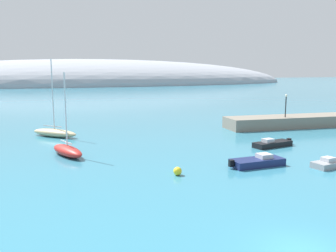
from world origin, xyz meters
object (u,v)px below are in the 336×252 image
object	(u,v)px
motorboat_grey_foreground	(332,163)
harbor_lamp_post	(286,103)
motorboat_navy_outer	(257,162)
mooring_buoy_yellow	(178,171)
motorboat_black_alongside_breakwater	(272,144)
sailboat_sand_mid_mooring	(55,132)
sailboat_red_end_of_line	(67,150)

from	to	relation	value
motorboat_grey_foreground	harbor_lamp_post	bearing A→B (deg)	-125.58
motorboat_navy_outer	mooring_buoy_yellow	distance (m)	7.92
motorboat_black_alongside_breakwater	motorboat_navy_outer	xyz separation A→B (m)	(-6.24, -6.48, 0.04)
motorboat_grey_foreground	sailboat_sand_mid_mooring	bearing A→B (deg)	-55.12
motorboat_grey_foreground	sailboat_red_end_of_line	bearing A→B (deg)	-38.18
sailboat_sand_mid_mooring	motorboat_navy_outer	distance (m)	27.04
motorboat_navy_outer	sailboat_sand_mid_mooring	bearing A→B (deg)	126.75
sailboat_red_end_of_line	harbor_lamp_post	bearing A→B (deg)	81.93
motorboat_black_alongside_breakwater	mooring_buoy_yellow	bearing A→B (deg)	15.46
sailboat_red_end_of_line	harbor_lamp_post	world-z (taller)	sailboat_red_end_of_line
motorboat_grey_foreground	mooring_buoy_yellow	size ratio (longest dim) A/B	6.74
sailboat_sand_mid_mooring	sailboat_red_end_of_line	xyz separation A→B (m)	(0.80, -11.42, -0.00)
sailboat_red_end_of_line	motorboat_navy_outer	world-z (taller)	sailboat_red_end_of_line
sailboat_red_end_of_line	motorboat_grey_foreground	xyz separation A→B (m)	(22.28, -12.22, -0.26)
sailboat_red_end_of_line	motorboat_navy_outer	distance (m)	18.75
motorboat_grey_foreground	mooring_buoy_yellow	distance (m)	14.34
sailboat_red_end_of_line	mooring_buoy_yellow	bearing A→B (deg)	18.55
sailboat_sand_mid_mooring	motorboat_black_alongside_breakwater	size ratio (longest dim) A/B	1.87
sailboat_red_end_of_line	mooring_buoy_yellow	world-z (taller)	sailboat_red_end_of_line
motorboat_grey_foreground	motorboat_black_alongside_breakwater	xyz separation A→B (m)	(-0.03, 8.95, 0.03)
harbor_lamp_post	motorboat_navy_outer	bearing A→B (deg)	-133.24
mooring_buoy_yellow	sailboat_sand_mid_mooring	bearing A→B (deg)	112.53
sailboat_sand_mid_mooring	mooring_buoy_yellow	xyz separation A→B (m)	(8.91, -21.48, -0.23)
motorboat_grey_foreground	harbor_lamp_post	distance (m)	21.56
motorboat_grey_foreground	motorboat_black_alongside_breakwater	bearing A→B (deg)	-99.26
sailboat_sand_mid_mooring	motorboat_navy_outer	size ratio (longest dim) A/B	1.84
motorboat_black_alongside_breakwater	harbor_lamp_post	bearing A→B (deg)	-143.00
sailboat_sand_mid_mooring	harbor_lamp_post	xyz separation A→B (m)	(32.45, -4.55, 3.26)
motorboat_black_alongside_breakwater	harbor_lamp_post	distance (m)	14.26
mooring_buoy_yellow	motorboat_grey_foreground	bearing A→B (deg)	-8.65
sailboat_sand_mid_mooring	sailboat_red_end_of_line	size ratio (longest dim) A/B	1.19
motorboat_grey_foreground	motorboat_navy_outer	bearing A→B (deg)	-30.97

